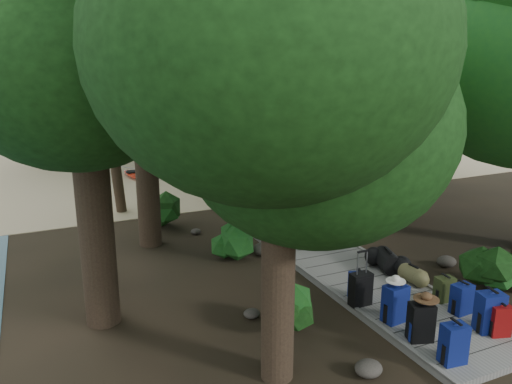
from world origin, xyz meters
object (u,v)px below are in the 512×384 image
backpack_left_c (395,302)px  suitcase_on_boardwalk (361,289)px  backpack_left_b (421,320)px  backpack_right_a (500,319)px  duffel_right_khaki (413,275)px  backpack_left_d (360,285)px  duffel_right_black (387,261)px  lone_suitcase_on_sand (222,174)px  kayak (132,173)px  sun_lounger (275,164)px  backpack_right_b (490,310)px  backpack_left_a (454,342)px  backpack_right_d (445,288)px  backpack_right_c (462,297)px

backpack_left_c → suitcase_on_boardwalk: (-0.19, 0.76, -0.06)m
backpack_left_b → suitcase_on_boardwalk: backpack_left_b is taller
backpack_right_a → duffel_right_khaki: 2.21m
backpack_left_d → duffel_right_black: bearing=50.4°
lone_suitcase_on_sand → backpack_right_a: bearing=-78.0°
suitcase_on_boardwalk → kayak: 13.12m
sun_lounger → suitcase_on_boardwalk: bearing=-110.0°
duffel_right_black → kayak: duffel_right_black is taller
backpack_right_b → duffel_right_khaki: size_ratio=1.48×
backpack_left_b → backpack_left_c: (0.02, 0.67, 0.02)m
duffel_right_khaki → lone_suitcase_on_sand: 10.22m
backpack_left_c → lone_suitcase_on_sand: bearing=79.5°
backpack_right_a → duffel_right_black: size_ratio=0.85×
backpack_left_c → backpack_right_a: size_ratio=1.26×
backpack_left_a → backpack_left_d: (-0.05, 2.33, -0.06)m
backpack_left_d → duffel_right_black: (1.38, 0.89, -0.08)m
backpack_left_c → backpack_right_d: size_ratio=1.43×
backpack_left_a → backpack_right_d: size_ratio=1.34×
backpack_left_a → backpack_left_b: backpack_left_b is taller
backpack_left_c → backpack_left_d: bearing=88.3°
backpack_left_a → duffel_right_black: bearing=74.5°
sun_lounger → backpack_right_d: bearing=-102.3°
duffel_right_black → suitcase_on_boardwalk: (-1.51, -1.09, 0.10)m
backpack_left_d → sun_lounger: bearing=89.0°
backpack_right_c → backpack_right_a: bearing=-94.3°
backpack_left_c → sun_lounger: size_ratio=0.42×
duffel_right_khaki → suitcase_on_boardwalk: 1.63m
backpack_left_a → backpack_right_c: bearing=47.0°
backpack_right_b → lone_suitcase_on_sand: 12.26m
lone_suitcase_on_sand → sun_lounger: size_ratio=0.39×
backpack_right_b → kayak: size_ratio=0.23×
backpack_left_d → lone_suitcase_on_sand: (1.06, 10.37, -0.05)m
backpack_left_c → backpack_left_a: bearing=-96.0°
duffel_right_black → suitcase_on_boardwalk: 1.86m
backpack_right_b → lone_suitcase_on_sand: size_ratio=1.11×
duffel_right_black → backpack_right_a: bearing=-73.0°
duffel_right_khaki → backpack_right_a: bearing=-96.0°
lone_suitcase_on_sand → kayak: bearing=151.6°
backpack_left_b → sun_lounger: size_ratio=0.40×
backpack_right_d → sun_lounger: (2.43, 12.16, -0.07)m
backpack_left_c → backpack_right_b: (1.25, -0.93, 0.01)m
backpack_left_c → backpack_right_c: backpack_left_c is taller
backpack_left_d → backpack_right_a: backpack_right_a is taller
duffel_right_khaki → backpack_right_d: bearing=-94.0°
backpack_left_d → lone_suitcase_on_sand: lone_suitcase_on_sand is taller
suitcase_on_boardwalk → duffel_right_khaki: bearing=12.1°
backpack_left_a → backpack_right_a: backpack_left_a is taller
duffel_right_khaki → duffel_right_black: 0.73m
backpack_left_c → backpack_right_a: (1.30, -1.09, -0.08)m
backpack_left_a → backpack_left_d: 2.33m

